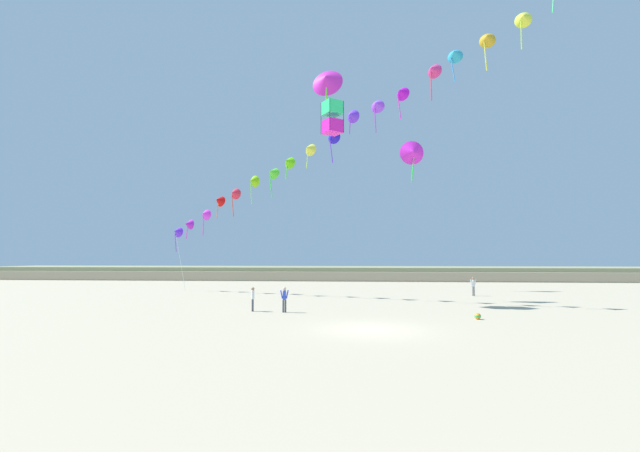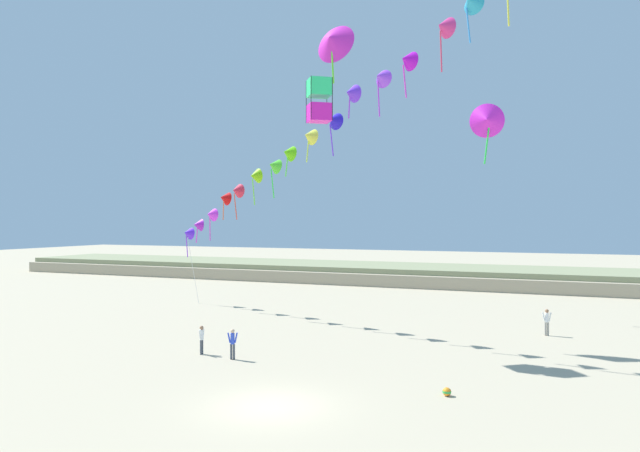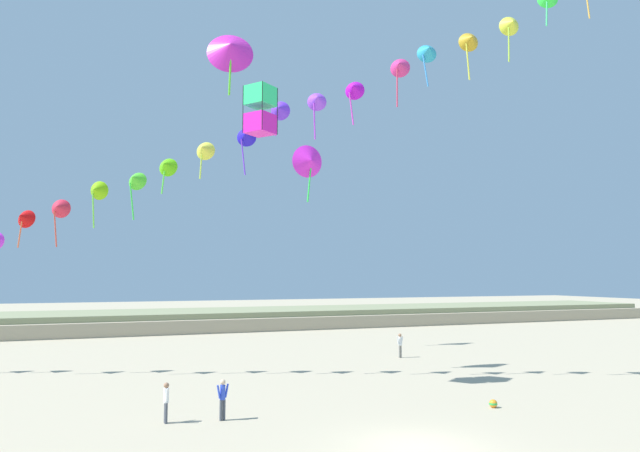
{
  "view_description": "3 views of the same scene",
  "coord_description": "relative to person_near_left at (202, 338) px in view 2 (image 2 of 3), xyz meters",
  "views": [
    {
      "loc": [
        -0.72,
        -21.5,
        3.58
      ],
      "look_at": [
        -3.37,
        10.09,
        5.87
      ],
      "focal_mm": 24.0,
      "sensor_mm": 36.0,
      "label": 1
    },
    {
      "loc": [
        10.22,
        -20.02,
        7.31
      ],
      "look_at": [
        -1.56,
        9.06,
        7.05
      ],
      "focal_mm": 32.0,
      "sensor_mm": 36.0,
      "label": 2
    },
    {
      "loc": [
        -10.17,
        -17.18,
        5.76
      ],
      "look_at": [
        -0.21,
        8.47,
        8.2
      ],
      "focal_mm": 32.0,
      "sensor_mm": 36.0,
      "label": 3
    }
  ],
  "objects": [
    {
      "name": "large_kite_low_lead",
      "position": [
        13.13,
        19.43,
        14.25
      ],
      "size": [
        2.74,
        1.22,
        4.77
      ],
      "color": "#DF25D1"
    },
    {
      "name": "person_near_left",
      "position": [
        0.0,
        0.0,
        0.0
      ],
      "size": [
        0.21,
        0.55,
        1.57
      ],
      "color": "#474C56",
      "rests_on": "ground"
    },
    {
      "name": "large_kite_high_solo",
      "position": [
        5.02,
        4.8,
        13.56
      ],
      "size": [
        1.83,
        1.83,
        2.53
      ],
      "color": "#E41CB1"
    },
    {
      "name": "person_near_right",
      "position": [
        17.54,
        12.62,
        0.08
      ],
      "size": [
        0.6,
        0.23,
        1.7
      ],
      "color": "gray",
      "rests_on": "ground"
    },
    {
      "name": "large_kite_mid_trail",
      "position": [
        4.27,
        9.0,
        18.41
      ],
      "size": [
        3.07,
        2.21,
        4.29
      ],
      "color": "#E129BC"
    },
    {
      "name": "dune_ridge",
      "position": [
        7.52,
        41.09,
        0.06
      ],
      "size": [
        120.0,
        13.67,
        1.96
      ],
      "color": "tan",
      "rests_on": "ground"
    },
    {
      "name": "beach_ball",
      "position": [
        13.74,
        -2.48,
        -0.73
      ],
      "size": [
        0.36,
        0.36,
        0.36
      ],
      "color": "orange",
      "rests_on": "ground"
    },
    {
      "name": "kite_banner_string",
      "position": [
        4.68,
        7.48,
        13.01
      ],
      "size": [
        35.33,
        18.51,
        22.35
      ],
      "color": "#6029F1"
    },
    {
      "name": "person_mid_center",
      "position": [
        2.17,
        -0.36,
        0.03
      ],
      "size": [
        0.56,
        0.28,
        1.62
      ],
      "color": "#474C56",
      "rests_on": "ground"
    },
    {
      "name": "ground_plane",
      "position": [
        7.52,
        -6.44,
        -0.91
      ],
      "size": [
        240.0,
        240.0,
        0.0
      ],
      "primitive_type": "plane",
      "color": "tan"
    }
  ]
}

